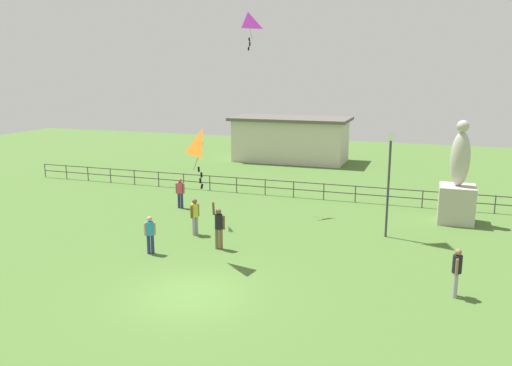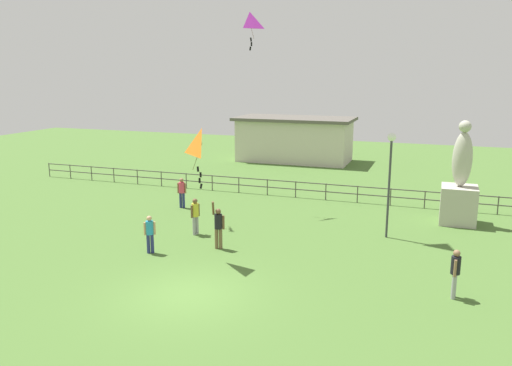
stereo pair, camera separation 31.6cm
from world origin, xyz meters
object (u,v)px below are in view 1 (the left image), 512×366
at_px(person_0, 219,225).
at_px(person_2, 457,269).
at_px(lamppost, 390,162).
at_px(statue_monument, 457,191).
at_px(person_3, 195,214).
at_px(person_4, 180,191).
at_px(person_1, 150,232).
at_px(kite_0, 248,23).
at_px(kite_4, 203,144).

relative_size(person_0, person_2, 1.23).
relative_size(lamppost, person_2, 2.84).
xyz_separation_m(statue_monument, person_0, (-9.34, -7.23, -0.57)).
height_order(person_2, person_3, person_3).
distance_m(person_0, person_4, 6.91).
relative_size(person_2, person_3, 0.98).
bearing_deg(person_4, person_1, -72.51).
relative_size(lamppost, person_1, 2.98).
distance_m(lamppost, person_3, 8.79).
bearing_deg(person_1, person_0, 30.83).
bearing_deg(statue_monument, person_0, -142.24).
bearing_deg(person_4, kite_0, 27.96).
height_order(lamppost, kite_4, kite_4).
bearing_deg(lamppost, person_3, -162.88).
xyz_separation_m(statue_monument, person_1, (-11.70, -8.64, -0.68)).
relative_size(statue_monument, person_3, 2.98).
bearing_deg(person_1, statue_monument, 36.45).
relative_size(person_0, kite_0, 1.08).
bearing_deg(person_3, person_1, -102.96).
height_order(person_1, person_4, person_4).
xyz_separation_m(person_0, person_2, (9.03, -1.75, -0.07)).
bearing_deg(person_2, kite_4, 176.26).
bearing_deg(kite_0, person_4, -152.04).
xyz_separation_m(person_3, kite_0, (0.51, 5.64, 8.60)).
bearing_deg(lamppost, person_2, -64.45).
xyz_separation_m(person_2, kite_4, (-9.12, 0.60, 3.56)).
bearing_deg(lamppost, kite_0, 157.43).
bearing_deg(statue_monument, kite_4, -138.37).
distance_m(person_2, person_4, 15.22).
distance_m(lamppost, person_4, 11.18).
relative_size(lamppost, person_3, 2.79).
distance_m(person_0, kite_0, 11.12).
xyz_separation_m(person_1, person_2, (11.39, -0.33, 0.05)).
relative_size(person_4, kite_0, 0.88).
relative_size(person_1, kite_0, 0.84).
bearing_deg(person_0, kite_4, -94.69).
bearing_deg(person_1, kite_4, 6.60).
bearing_deg(kite_0, person_0, -80.11).
distance_m(person_0, person_2, 9.20).
relative_size(person_1, person_3, 0.93).
relative_size(person_0, person_1, 1.29).
bearing_deg(person_4, person_0, -49.70).
height_order(person_1, kite_4, kite_4).
bearing_deg(kite_0, kite_4, -82.13).
distance_m(person_1, kite_0, 12.13).
height_order(person_1, person_3, person_3).
distance_m(person_4, kite_4, 8.55).
xyz_separation_m(kite_0, kite_4, (1.13, -8.15, -5.06)).
height_order(person_0, person_3, person_0).
height_order(person_3, person_4, person_3).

